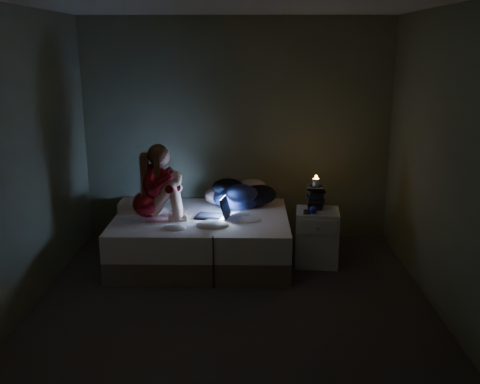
{
  "coord_description": "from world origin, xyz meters",
  "views": [
    {
      "loc": [
        0.13,
        -4.44,
        2.27
      ],
      "look_at": [
        0.05,
        1.0,
        0.8
      ],
      "focal_mm": 40.65,
      "sensor_mm": 36.0,
      "label": 1
    }
  ],
  "objects_px": {
    "nightstand": "(317,237)",
    "laptop": "(212,207)",
    "bed": "(202,238)",
    "phone": "(308,212)",
    "candle": "(316,182)",
    "woman": "(147,182)"
  },
  "relations": [
    {
      "from": "bed",
      "to": "phone",
      "type": "relative_size",
      "value": 13.17
    },
    {
      "from": "nightstand",
      "to": "candle",
      "type": "height_order",
      "value": "candle"
    },
    {
      "from": "candle",
      "to": "phone",
      "type": "bearing_deg",
      "value": -120.27
    },
    {
      "from": "laptop",
      "to": "candle",
      "type": "height_order",
      "value": "candle"
    },
    {
      "from": "laptop",
      "to": "candle",
      "type": "distance_m",
      "value": 1.13
    },
    {
      "from": "nightstand",
      "to": "laptop",
      "type": "bearing_deg",
      "value": -175.14
    },
    {
      "from": "candle",
      "to": "phone",
      "type": "xyz_separation_m",
      "value": [
        -0.09,
        -0.16,
        -0.28
      ]
    },
    {
      "from": "woman",
      "to": "nightstand",
      "type": "relative_size",
      "value": 1.35
    },
    {
      "from": "bed",
      "to": "nightstand",
      "type": "bearing_deg",
      "value": -3.48
    },
    {
      "from": "nightstand",
      "to": "phone",
      "type": "bearing_deg",
      "value": -137.84
    },
    {
      "from": "nightstand",
      "to": "candle",
      "type": "xyz_separation_m",
      "value": [
        -0.02,
        0.08,
        0.58
      ]
    },
    {
      "from": "woman",
      "to": "laptop",
      "type": "relative_size",
      "value": 2.33
    },
    {
      "from": "bed",
      "to": "nightstand",
      "type": "xyz_separation_m",
      "value": [
        1.23,
        -0.07,
        0.04
      ]
    },
    {
      "from": "laptop",
      "to": "phone",
      "type": "bearing_deg",
      "value": 7.28
    },
    {
      "from": "laptop",
      "to": "candle",
      "type": "xyz_separation_m",
      "value": [
        1.1,
        0.06,
        0.25
      ]
    },
    {
      "from": "laptop",
      "to": "nightstand",
      "type": "xyz_separation_m",
      "value": [
        1.12,
        -0.02,
        -0.33
      ]
    },
    {
      "from": "laptop",
      "to": "bed",
      "type": "bearing_deg",
      "value": 166.93
    },
    {
      "from": "woman",
      "to": "candle",
      "type": "bearing_deg",
      "value": -1.14
    },
    {
      "from": "candle",
      "to": "woman",
      "type": "bearing_deg",
      "value": -175.85
    },
    {
      "from": "woman",
      "to": "nightstand",
      "type": "height_order",
      "value": "woman"
    },
    {
      "from": "bed",
      "to": "phone",
      "type": "height_order",
      "value": "phone"
    },
    {
      "from": "phone",
      "to": "candle",
      "type": "bearing_deg",
      "value": 59.88
    }
  ]
}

